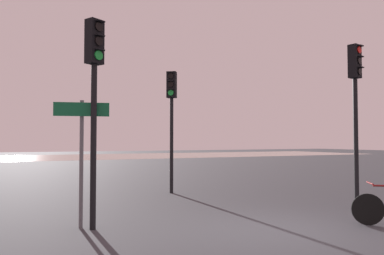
{
  "coord_description": "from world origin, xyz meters",
  "views": [
    {
      "loc": [
        -4.69,
        -5.81,
        1.76
      ],
      "look_at": [
        0.5,
        5.0,
        2.2
      ],
      "focal_mm": 35.0,
      "sensor_mm": 36.0,
      "label": 1
    }
  ],
  "objects": [
    {
      "name": "traffic_light_center",
      "position": [
        0.2,
        5.99,
        2.9
      ],
      "size": [
        0.4,
        0.42,
        4.15
      ],
      "rotation": [
        0.0,
        0.0,
        2.51
      ],
      "color": "black",
      "rests_on": "ground"
    },
    {
      "name": "ground_plane",
      "position": [
        0.0,
        0.0,
        0.0
      ],
      "size": [
        120.0,
        120.0,
        0.0
      ],
      "primitive_type": "plane",
      "color": "#333338"
    },
    {
      "name": "water_strip",
      "position": [
        0.0,
        37.54,
        0.0
      ],
      "size": [
        80.0,
        16.0,
        0.01
      ],
      "primitive_type": "cube",
      "color": "#9E937F",
      "rests_on": "ground"
    },
    {
      "name": "traffic_light_near_left",
      "position": [
        -3.22,
        1.82,
        2.95
      ],
      "size": [
        0.4,
        0.42,
        4.22
      ],
      "rotation": [
        0.0,
        0.0,
        3.65
      ],
      "color": "black",
      "rests_on": "ground"
    },
    {
      "name": "direction_sign_post",
      "position": [
        -3.42,
        2.04,
        1.7
      ],
      "size": [
        1.07,
        0.31,
        2.6
      ],
      "rotation": [
        0.0,
        0.0,
        2.89
      ],
      "color": "slate",
      "rests_on": "ground"
    },
    {
      "name": "traffic_light_near_right",
      "position": [
        3.61,
        1.31,
        3.04
      ],
      "size": [
        0.37,
        0.39,
        4.36
      ],
      "rotation": [
        0.0,
        0.0,
        3.4
      ],
      "color": "black",
      "rests_on": "ground"
    }
  ]
}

